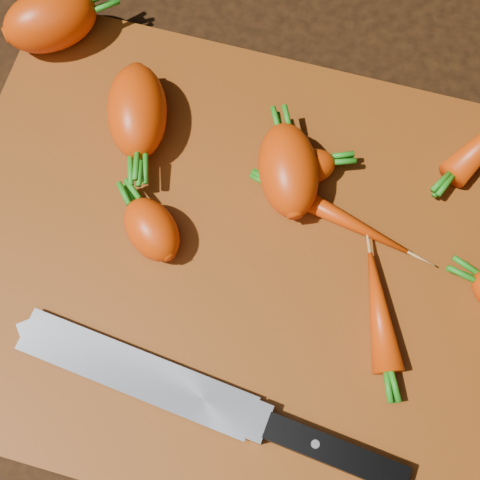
# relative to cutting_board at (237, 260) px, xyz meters

# --- Properties ---
(ground) EXTENTS (2.00, 2.00, 0.01)m
(ground) POSITION_rel_cutting_board_xyz_m (0.00, 0.00, -0.01)
(ground) COLOR black
(cutting_board) EXTENTS (0.50, 0.40, 0.01)m
(cutting_board) POSITION_rel_cutting_board_xyz_m (0.00, 0.00, 0.00)
(cutting_board) COLOR #7B380B
(cutting_board) RESTS_ON ground
(carrot_0) EXTENTS (0.10, 0.10, 0.05)m
(carrot_0) POSITION_rel_cutting_board_xyz_m (-0.22, 0.16, 0.03)
(carrot_0) COLOR #D93700
(carrot_0) RESTS_ON cutting_board
(carrot_1) EXTENTS (0.07, 0.07, 0.04)m
(carrot_1) POSITION_rel_cutting_board_xyz_m (-0.07, -0.00, 0.03)
(carrot_1) COLOR #D93700
(carrot_1) RESTS_ON cutting_board
(carrot_2) EXTENTS (0.08, 0.10, 0.05)m
(carrot_2) POSITION_rel_cutting_board_xyz_m (-0.12, 0.10, 0.03)
(carrot_2) COLOR #D93700
(carrot_2) RESTS_ON cutting_board
(carrot_3) EXTENTS (0.08, 0.10, 0.05)m
(carrot_3) POSITION_rel_cutting_board_xyz_m (0.02, 0.08, 0.03)
(carrot_3) COLOR #D93700
(carrot_3) RESTS_ON cutting_board
(carrot_4) EXTENTS (0.06, 0.05, 0.03)m
(carrot_4) POSITION_rel_cutting_board_xyz_m (0.04, 0.09, 0.02)
(carrot_4) COLOR #D93700
(carrot_4) RESTS_ON cutting_board
(carrot_7) EXTENTS (0.13, 0.05, 0.02)m
(carrot_7) POSITION_rel_cutting_board_xyz_m (0.07, 0.05, 0.02)
(carrot_7) COLOR #D93700
(carrot_7) RESTS_ON cutting_board
(carrot_8) EXTENTS (0.06, 0.10, 0.03)m
(carrot_8) POSITION_rel_cutting_board_xyz_m (0.12, -0.02, 0.02)
(carrot_8) COLOR #D93700
(carrot_8) RESTS_ON cutting_board
(knife) EXTENTS (0.32, 0.06, 0.02)m
(knife) POSITION_rel_cutting_board_xyz_m (-0.03, -0.12, 0.01)
(knife) COLOR gray
(knife) RESTS_ON cutting_board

